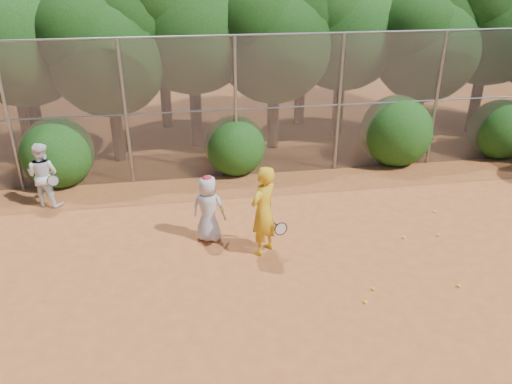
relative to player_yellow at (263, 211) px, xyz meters
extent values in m
plane|color=#A25224|center=(0.97, -1.75, -1.01)|extent=(80.00, 80.00, 0.00)
cylinder|color=gray|center=(-6.03, 4.25, 0.99)|extent=(0.09, 0.09, 4.00)
cylinder|color=gray|center=(-3.03, 4.25, 0.99)|extent=(0.09, 0.09, 4.00)
cylinder|color=gray|center=(-0.03, 4.25, 0.99)|extent=(0.09, 0.09, 4.00)
cylinder|color=gray|center=(2.97, 4.25, 0.99)|extent=(0.09, 0.09, 4.00)
cylinder|color=gray|center=(5.97, 4.25, 0.99)|extent=(0.09, 0.09, 4.00)
cylinder|color=gray|center=(0.97, 4.25, 2.99)|extent=(20.00, 0.05, 0.05)
cylinder|color=gray|center=(0.97, 4.25, 0.99)|extent=(20.00, 0.04, 0.04)
cube|color=slate|center=(0.97, 4.25, 0.99)|extent=(20.00, 0.02, 4.00)
cylinder|color=black|center=(-6.03, 6.75, 0.25)|extent=(0.38, 0.38, 2.52)
sphere|color=#154110|center=(-6.03, 6.75, 2.72)|extent=(4.03, 4.03, 4.03)
cylinder|color=black|center=(-3.53, 6.05, 0.08)|extent=(0.36, 0.36, 2.17)
sphere|color=black|center=(-3.53, 6.05, 2.20)|extent=(3.47, 3.47, 3.47)
sphere|color=black|center=(-2.84, 6.40, 3.07)|extent=(2.78, 2.78, 2.78)
sphere|color=black|center=(-4.14, 5.79, 2.90)|extent=(2.60, 2.60, 2.60)
cylinder|color=black|center=(-1.03, 7.05, 0.32)|extent=(0.39, 0.39, 2.66)
sphere|color=#154110|center=(-1.03, 7.05, 2.93)|extent=(4.26, 4.26, 4.26)
cylinder|color=black|center=(1.47, 6.45, 0.13)|extent=(0.37, 0.37, 2.27)
sphere|color=black|center=(1.47, 6.45, 2.36)|extent=(3.64, 3.64, 3.64)
sphere|color=black|center=(2.20, 6.81, 3.27)|extent=(2.91, 2.91, 2.91)
sphere|color=black|center=(0.83, 6.18, 3.09)|extent=(2.73, 2.73, 2.73)
cylinder|color=black|center=(3.97, 7.25, 0.22)|extent=(0.38, 0.38, 2.45)
sphere|color=#154110|center=(3.97, 7.25, 2.62)|extent=(3.92, 3.92, 3.92)
sphere|color=#154110|center=(3.28, 6.96, 3.40)|extent=(2.94, 2.94, 2.94)
cylinder|color=black|center=(6.47, 6.25, 0.04)|extent=(0.36, 0.36, 2.10)
sphere|color=black|center=(6.47, 6.25, 2.10)|extent=(3.36, 3.36, 3.36)
sphere|color=black|center=(7.14, 6.59, 2.94)|extent=(2.69, 2.69, 2.69)
sphere|color=black|center=(5.88, 6.00, 2.77)|extent=(2.52, 2.52, 2.52)
cylinder|color=black|center=(8.97, 6.85, 0.29)|extent=(0.39, 0.39, 2.59)
sphere|color=#154110|center=(8.97, 6.85, 2.83)|extent=(4.14, 4.14, 4.14)
cylinder|color=black|center=(-7.03, 9.05, 0.31)|extent=(0.39, 0.39, 2.62)
sphere|color=#154110|center=(-7.03, 9.05, 2.88)|extent=(4.20, 4.20, 4.20)
cylinder|color=black|center=(-2.03, 9.25, 0.39)|extent=(0.40, 0.40, 2.80)
sphere|color=#154110|center=(-2.03, 9.25, 3.14)|extent=(4.48, 4.48, 4.48)
cylinder|color=black|center=(2.97, 8.85, 0.25)|extent=(0.38, 0.38, 2.52)
sphere|color=#154110|center=(2.97, 8.85, 2.72)|extent=(4.03, 4.03, 4.03)
cylinder|color=black|center=(7.47, 9.45, 0.36)|extent=(0.40, 0.40, 2.73)
sphere|color=#154110|center=(7.47, 9.45, 3.03)|extent=(4.37, 4.37, 4.37)
sphere|color=#154110|center=(-5.03, 4.55, -0.01)|extent=(2.00, 2.00, 2.00)
sphere|color=#154110|center=(-0.03, 4.55, -0.11)|extent=(1.80, 1.80, 1.80)
sphere|color=#154110|center=(4.97, 4.55, 0.09)|extent=(2.20, 2.20, 2.20)
sphere|color=#154110|center=(8.47, 4.55, -0.06)|extent=(1.90, 1.90, 1.90)
imported|color=gold|center=(0.00, 0.00, 0.00)|extent=(0.87, 0.86, 2.02)
torus|color=black|center=(0.35, -0.20, -0.36)|extent=(0.31, 0.12, 0.30)
cylinder|color=black|center=(0.30, 0.01, -0.37)|extent=(0.10, 0.28, 0.05)
imported|color=silver|center=(-1.12, 0.72, -0.22)|extent=(0.90, 0.76, 1.57)
ellipsoid|color=#AF1927|center=(-1.12, 0.72, 0.52)|extent=(0.22, 0.22, 0.13)
sphere|color=#D2EC2A|center=(-0.82, 0.52, -0.16)|extent=(0.07, 0.07, 0.07)
imported|color=white|center=(-5.14, 3.14, -0.16)|extent=(0.99, 0.88, 1.70)
torus|color=black|center=(-4.84, 2.84, -0.21)|extent=(0.31, 0.15, 0.29)
cylinder|color=black|center=(-4.85, 3.04, -0.29)|extent=(0.04, 0.27, 0.14)
sphere|color=#D2EC2A|center=(3.30, 0.00, -0.97)|extent=(0.07, 0.07, 0.07)
sphere|color=#D2EC2A|center=(4.13, -0.02, -0.97)|extent=(0.07, 0.07, 0.07)
sphere|color=#D2EC2A|center=(1.88, -1.74, -0.97)|extent=(0.07, 0.07, 0.07)
sphere|color=#D2EC2A|center=(3.58, -1.92, -0.97)|extent=(0.07, 0.07, 0.07)
sphere|color=#D2EC2A|center=(1.58, -2.10, -0.97)|extent=(0.07, 0.07, 0.07)
sphere|color=#D2EC2A|center=(4.62, 1.07, -0.97)|extent=(0.07, 0.07, 0.07)
camera|label=1|loc=(-1.66, -9.20, 4.94)|focal=35.00mm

